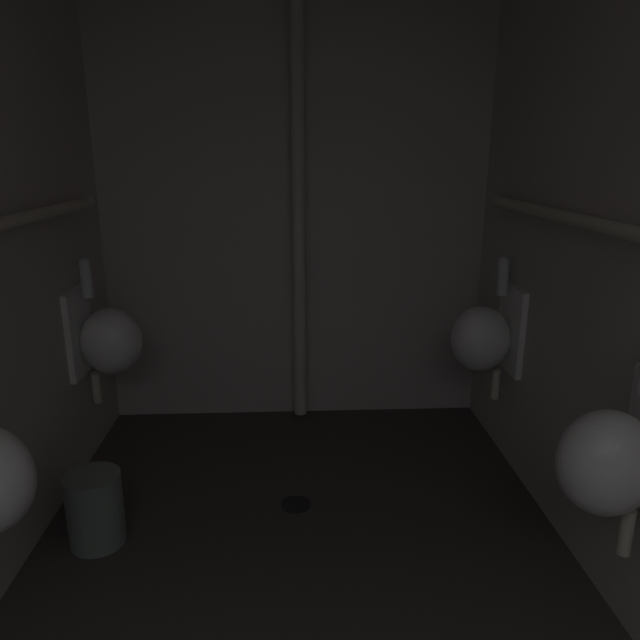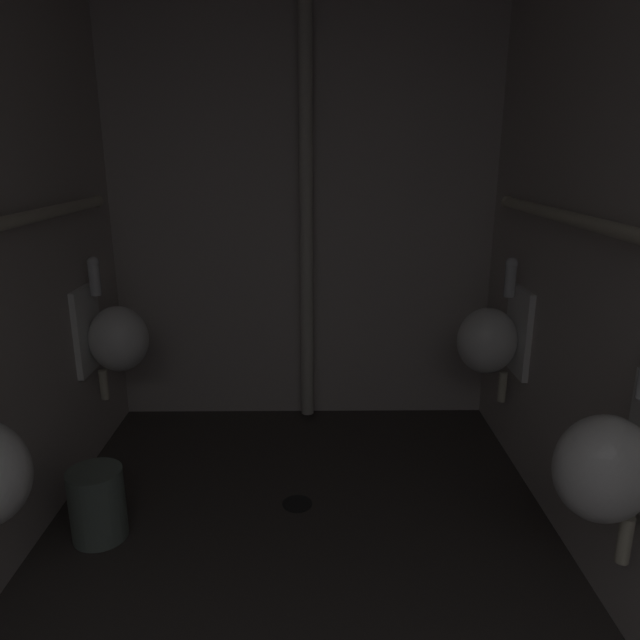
{
  "view_description": "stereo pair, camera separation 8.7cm",
  "coord_description": "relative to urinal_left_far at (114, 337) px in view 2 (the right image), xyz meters",
  "views": [
    {
      "loc": [
        -0.03,
        0.2,
        1.58
      ],
      "look_at": [
        0.09,
        2.42,
        0.94
      ],
      "focal_mm": 33.13,
      "sensor_mm": 36.0,
      "label": 1
    },
    {
      "loc": [
        0.06,
        0.2,
        1.58
      ],
      "look_at": [
        0.09,
        2.42,
        0.94
      ],
      "focal_mm": 33.13,
      "sensor_mm": 36.0,
      "label": 2
    }
  ],
  "objects": [
    {
      "name": "wall_back",
      "position": [
        0.96,
        0.57,
        0.58
      ],
      "size": [
        2.33,
        0.06,
        2.5
      ],
      "primitive_type": "cube",
      "color": "#BEB4AD",
      "rests_on": "ground"
    },
    {
      "name": "urinal_left_far",
      "position": [
        0.0,
        0.0,
        0.0
      ],
      "size": [
        0.32,
        0.3,
        0.76
      ],
      "color": "white"
    },
    {
      "name": "urinal_right_mid",
      "position": [
        1.92,
        -1.3,
        0.0
      ],
      "size": [
        0.32,
        0.3,
        0.76
      ],
      "color": "white"
    },
    {
      "name": "urinal_right_far",
      "position": [
        1.92,
        -0.05,
        0.0
      ],
      "size": [
        0.32,
        0.3,
        0.76
      ],
      "color": "white"
    },
    {
      "name": "standpipe_back_wall",
      "position": [
        0.98,
        0.46,
        0.58
      ],
      "size": [
        0.07,
        0.07,
        2.45
      ],
      "primitive_type": "cylinder",
      "color": "beige",
      "rests_on": "ground"
    },
    {
      "name": "floor_drain",
      "position": [
        0.94,
        -0.48,
        -0.66
      ],
      "size": [
        0.14,
        0.14,
        0.01
      ],
      "primitive_type": "cylinder",
      "color": "black",
      "rests_on": "ground"
    },
    {
      "name": "waste_bin",
      "position": [
        0.11,
        -0.7,
        -0.51
      ],
      "size": [
        0.23,
        0.23,
        0.31
      ],
      "primitive_type": "cylinder",
      "color": "slate",
      "rests_on": "ground"
    }
  ]
}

